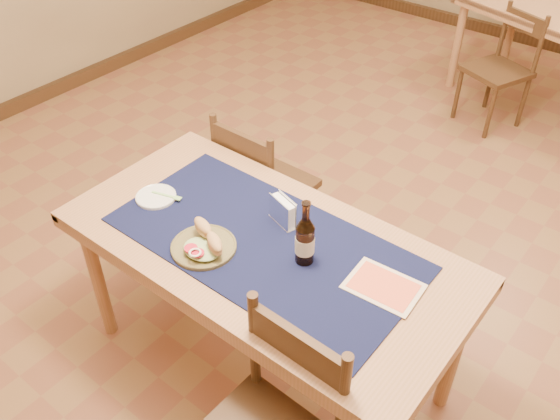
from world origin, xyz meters
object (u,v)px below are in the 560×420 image
Objects in this scene: main_table at (264,259)px; chair_main_far at (262,186)px; sandwich_plate at (204,245)px; beer_bottle at (305,240)px; napkin_holder at (283,212)px.

chair_main_far is at bearing 130.58° from main_table.
beer_bottle is (0.33, 0.19, 0.07)m from sandwich_plate.
main_table is at bearing -174.59° from beer_bottle.
napkin_holder is at bearing 66.82° from sandwich_plate.
sandwich_plate is at bearing -113.18° from napkin_holder.
chair_main_far is at bearing 114.78° from sandwich_plate.
chair_main_far is 3.50× the size of sandwich_plate.
chair_main_far is 0.88m from sandwich_plate.
sandwich_plate is 1.77× the size of napkin_holder.
beer_bottle reaches higher than sandwich_plate.
sandwich_plate is 0.93× the size of beer_bottle.
main_table is 0.20m from napkin_holder.
chair_main_far is 6.20× the size of napkin_holder.
sandwich_plate is at bearing -149.99° from beer_bottle.
napkin_holder is (0.13, 0.31, 0.03)m from sandwich_plate.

